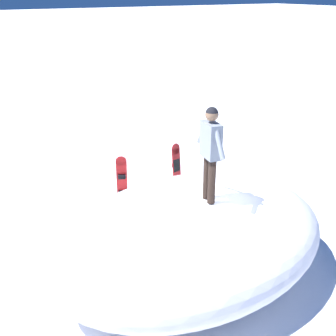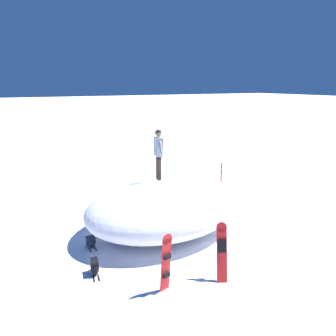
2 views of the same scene
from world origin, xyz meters
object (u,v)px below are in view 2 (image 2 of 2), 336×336
snowboard_secondary_upright (166,262)px  backpack_far (95,266)px  backpack_near (91,242)px  snowboard_primary_upright (222,251)px  snowboarder_standing (158,150)px  trail_marker_pole (221,179)px

snowboard_secondary_upright → backpack_far: snowboard_secondary_upright is taller
backpack_near → snowboard_primary_upright: bearing=-141.5°
snowboarder_standing → backpack_near: bearing=97.0°
snowboarder_standing → snowboard_primary_upright: snowboarder_standing is taller
backpack_far → backpack_near: bearing=-10.6°
backpack_near → snowboarder_standing: bearing=-83.0°
snowboard_primary_upright → backpack_near: (3.27, 2.60, -0.62)m
snowboard_primary_upright → snowboarder_standing: bearing=0.6°
snowboarder_standing → backpack_near: snowboarder_standing is taller
snowboard_primary_upright → snowboard_secondary_upright: (0.20, 1.52, 0.02)m
backpack_near → backpack_far: 1.52m
snowboard_primary_upright → backpack_near: bearing=38.5°
snowboarder_standing → snowboard_secondary_upright: size_ratio=1.10×
snowboard_primary_upright → trail_marker_pole: 6.37m
snowboard_secondary_upright → snowboarder_standing: bearing=-23.7°
snowboard_primary_upright → trail_marker_pole: (5.08, -3.84, 0.04)m
snowboarder_standing → snowboard_secondary_upright: bearing=156.3°
snowboarder_standing → backpack_far: snowboarder_standing is taller
snowboard_secondary_upright → snowboard_primary_upright: bearing=-97.3°
backpack_far → snowboard_primary_upright: bearing=-121.7°
snowboard_secondary_upright → trail_marker_pole: 7.25m
snowboarder_standing → backpack_near: (-0.32, 2.56, -2.65)m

